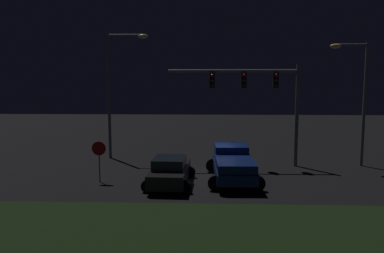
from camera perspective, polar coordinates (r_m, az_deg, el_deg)
ground_plane at (r=21.89m, az=3.26°, el=-7.42°), size 80.00×80.00×0.00m
grass_median at (r=14.01m, az=3.86°, el=-15.59°), size 25.60×5.53×0.10m
pickup_truck at (r=20.62m, az=6.26°, el=-5.48°), size 2.96×5.45×1.80m
car_sedan at (r=19.62m, az=-3.41°, el=-6.87°), size 2.59×4.46×1.51m
traffic_signal_gantry at (r=23.92m, az=10.24°, el=5.57°), size 8.32×0.56×6.50m
street_lamp_left at (r=26.52m, az=-11.54°, el=6.94°), size 2.92×0.44×8.76m
street_lamp_right at (r=25.75m, az=24.12°, el=5.32°), size 2.42×0.44×7.88m
stop_sign at (r=20.59m, az=-14.13°, el=-4.08°), size 0.76×0.08×2.23m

